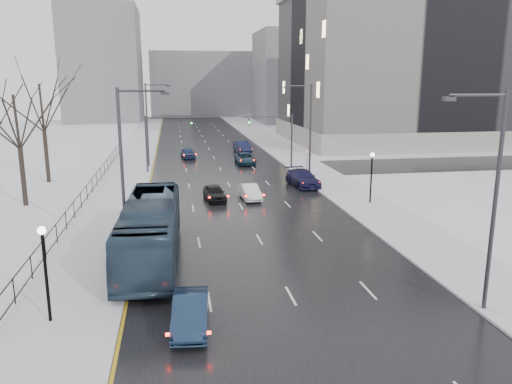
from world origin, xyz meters
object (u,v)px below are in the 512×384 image
lamppost_l (45,260)px  mast_signal_right (283,135)px  sedan_center_near (214,193)px  sedan_center_far (188,153)px  lamppost_r_mid (372,170)px  streetlight_l_near (126,165)px  sedan_right_near (250,192)px  sedan_right_distant (242,147)px  no_uturn_sign (307,154)px  sedan_right_far (303,178)px  mast_signal_left (156,137)px  streetlight_l_far (149,121)px  streetlight_r_near (491,192)px  sedan_left_near (190,312)px  tree_park_e (49,183)px  streetlight_r_mid (308,128)px  sedan_right_cross (245,159)px  tree_park_d (26,207)px  bus (151,230)px

lamppost_l → mast_signal_right: (18.33, 36.00, 1.16)m
sedan_center_near → sedan_center_far: bearing=87.1°
lamppost_r_mid → streetlight_l_near: bearing=-152.4°
sedan_right_near → sedan_right_distant: (3.38, 28.99, 0.15)m
lamppost_l → no_uturn_sign: size_ratio=1.59×
lamppost_l → lamppost_r_mid: bearing=39.3°
sedan_right_far → sedan_center_far: 22.76m
mast_signal_right → lamppost_l: bearing=-117.0°
lamppost_r_mid → mast_signal_left: (-18.33, 18.00, 1.16)m
streetlight_l_far → mast_signal_right: bearing=-14.5°
sedan_center_near → sedan_right_near: size_ratio=0.99×
streetlight_r_near → sedan_center_near: (-10.17, 23.44, -4.90)m
lamppost_r_mid → sedan_left_near: (-15.97, -19.39, -2.21)m
streetlight_l_far → sedan_left_near: bearing=-85.6°
tree_park_e → streetlight_r_mid: 27.25m
lamppost_r_mid → sedan_center_near: bearing=165.2°
sedan_center_far → streetlight_r_mid: bearing=-63.8°
tree_park_e → sedan_left_near: 35.93m
sedan_right_cross → mast_signal_left: bearing=-158.8°
mast_signal_left → sedan_right_distant: bearing=50.5°
streetlight_r_near → lamppost_l: bearing=174.0°
sedan_center_near → streetlight_r_mid: bearing=26.5°
tree_park_e → sedan_right_far: 26.10m
lamppost_l → sedan_right_distant: (15.50, 50.35, -2.08)m
sedan_right_near → tree_park_d: bearing=173.5°
lamppost_l → sedan_center_near: 23.36m
streetlight_l_far → streetlight_l_near: bearing=-90.0°
sedan_center_far → mast_signal_right: bearing=-49.7°
tree_park_d → mast_signal_right: size_ratio=1.92×
sedan_left_near → lamppost_r_mid: bearing=55.1°
sedan_left_near → sedan_center_near: (2.97, 22.84, -0.01)m
sedan_right_near → sedan_right_distant: 29.19m
streetlight_r_mid → sedan_center_far: streetlight_r_mid is taller
streetlight_r_mid → sedan_right_far: (-0.97, -1.95, -4.78)m
tree_park_d → tree_park_e: tree_park_e is taller
streetlight_r_near → mast_signal_left: bearing=112.2°
tree_park_d → sedan_right_distant: 36.08m
sedan_right_far → mast_signal_left: bearing=139.7°
streetlight_r_near → sedan_right_far: (-0.97, 28.05, -4.78)m
streetlight_l_near → sedan_left_near: 11.06m
mast_signal_right → sedan_right_near: (-6.20, -14.64, -3.40)m
no_uturn_sign → sedan_left_near: no_uturn_sign is taller
mast_signal_right → mast_signal_left: 14.65m
sedan_right_distant → tree_park_e: bearing=-147.9°
tree_park_d → sedan_center_near: 15.82m
streetlight_r_near → sedan_left_near: streetlight_r_near is taller
sedan_right_cross → sedan_right_near: bearing=-96.9°
lamppost_l → bus: (4.09, 7.35, -1.10)m
sedan_center_far → sedan_right_distant: bearing=21.2°
sedan_left_near → sedan_center_far: bearing=92.8°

